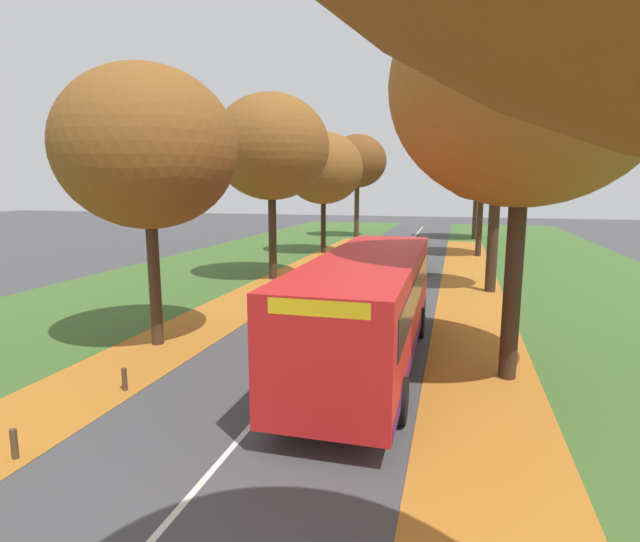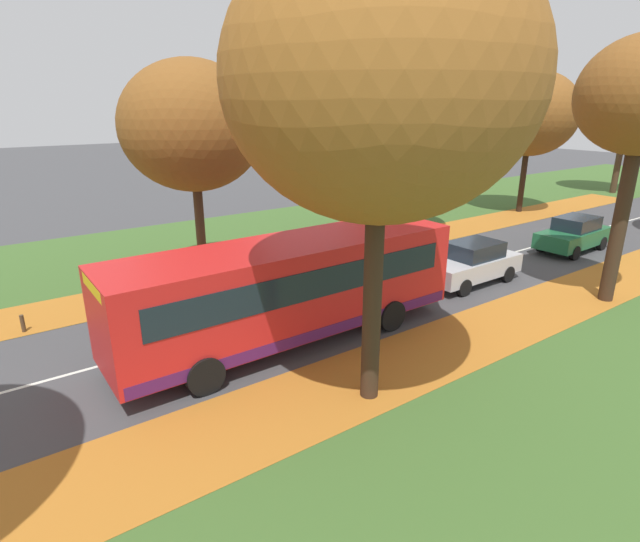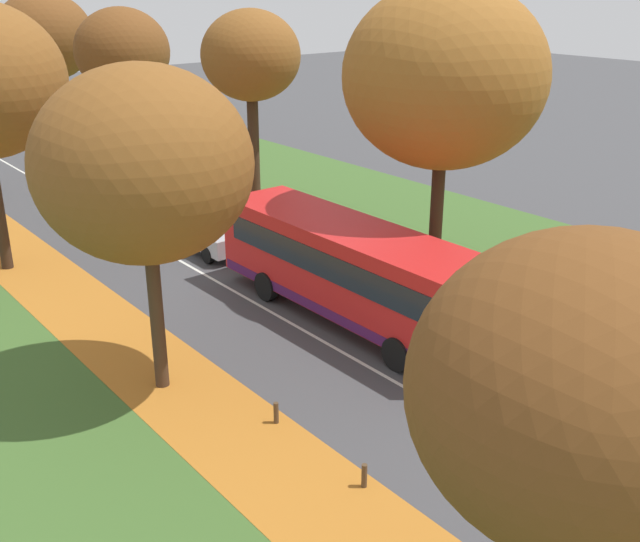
{
  "view_description": "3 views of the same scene",
  "coord_description": "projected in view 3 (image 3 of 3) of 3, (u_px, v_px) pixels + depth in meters",
  "views": [
    {
      "loc": [
        3.83,
        -0.98,
        4.78
      ],
      "look_at": [
        -0.25,
        13.92,
        2.14
      ],
      "focal_mm": 28.0,
      "sensor_mm": 36.0,
      "label": 1
    },
    {
      "loc": [
        13.02,
        4.82,
        6.67
      ],
      "look_at": [
        1.0,
        13.36,
        1.68
      ],
      "focal_mm": 28.0,
      "sensor_mm": 36.0,
      "label": 2
    },
    {
      "loc": [
        -12.31,
        -3.98,
        9.92
      ],
      "look_at": [
        1.51,
        13.23,
        1.21
      ],
      "focal_mm": 42.0,
      "sensor_mm": 36.0,
      "label": 3
    }
  ],
  "objects": [
    {
      "name": "leaf_litter_left",
      "position": [
        135.0,
        352.0,
        21.17
      ],
      "size": [
        2.8,
        60.0,
        0.0
      ],
      "primitive_type": "cube",
      "color": "#B26B23",
      "rests_on": "grass_verge_left"
    },
    {
      "name": "leaf_litter_right",
      "position": [
        374.0,
        276.0,
        26.53
      ],
      "size": [
        2.8,
        60.0,
        0.0
      ],
      "primitive_type": "cube",
      "color": "#B26B23",
      "rests_on": "grass_verge_right"
    },
    {
      "name": "tree_right_distant",
      "position": [
        45.0,
        36.0,
        48.25
      ],
      "size": [
        6.21,
        6.21,
        9.12
      ],
      "color": "#422D1E",
      "rests_on": "ground"
    },
    {
      "name": "bollard_fifth",
      "position": [
        276.0,
        413.0,
        17.73
      ],
      "size": [
        0.12,
        0.12,
        0.55
      ],
      "primitive_type": "cylinder",
      "color": "#4C3823",
      "rests_on": "ground"
    },
    {
      "name": "tree_right_mid",
      "position": [
        251.0,
        57.0,
        30.82
      ],
      "size": [
        4.13,
        4.13,
        8.75
      ],
      "color": "#382619",
      "rests_on": "ground"
    },
    {
      "name": "tree_right_near",
      "position": [
        445.0,
        77.0,
        22.71
      ],
      "size": [
        6.28,
        6.28,
        9.92
      ],
      "color": "#382619",
      "rests_on": "ground"
    },
    {
      "name": "car_green_following",
      "position": [
        121.0,
        189.0,
        34.32
      ],
      "size": [
        1.91,
        4.26,
        1.62
      ],
      "color": "#1E6038",
      "rests_on": "ground"
    },
    {
      "name": "tree_right_far",
      "position": [
        122.0,
        51.0,
        39.83
      ],
      "size": [
        5.03,
        5.03,
        8.48
      ],
      "color": "#382619",
      "rests_on": "ground"
    },
    {
      "name": "bus",
      "position": [
        352.0,
        268.0,
        22.63
      ],
      "size": [
        2.72,
        10.42,
        2.98
      ],
      "color": "red",
      "rests_on": "ground"
    },
    {
      "name": "tree_left_near",
      "position": [
        143.0,
        165.0,
        17.35
      ],
      "size": [
        5.16,
        5.16,
        8.18
      ],
      "color": "#422D1E",
      "rests_on": "ground"
    },
    {
      "name": "car_silver_lead",
      "position": [
        207.0,
        229.0,
        28.91
      ],
      "size": [
        1.79,
        4.2,
        1.62
      ],
      "color": "#B7BABF",
      "rests_on": "ground"
    },
    {
      "name": "grass_verge_right",
      "position": [
        359.0,
        214.0,
        33.56
      ],
      "size": [
        12.0,
        90.0,
        0.01
      ],
      "primitive_type": "cube",
      "color": "#3D6028",
      "rests_on": "ground"
    },
    {
      "name": "road_centre_line",
      "position": [
        176.0,
        259.0,
        28.2
      ],
      "size": [
        0.12,
        80.0,
        0.01
      ],
      "primitive_type": "cube",
      "color": "silver",
      "rests_on": "ground"
    },
    {
      "name": "bollard_fourth",
      "position": [
        364.0,
        476.0,
        15.49
      ],
      "size": [
        0.12,
        0.12,
        0.56
      ],
      "primitive_type": "cylinder",
      "color": "#4C3823",
      "rests_on": "ground"
    },
    {
      "name": "tree_left_nearest",
      "position": [
        586.0,
        392.0,
        9.04
      ],
      "size": [
        4.43,
        4.43,
        7.24
      ],
      "color": "black",
      "rests_on": "ground"
    }
  ]
}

